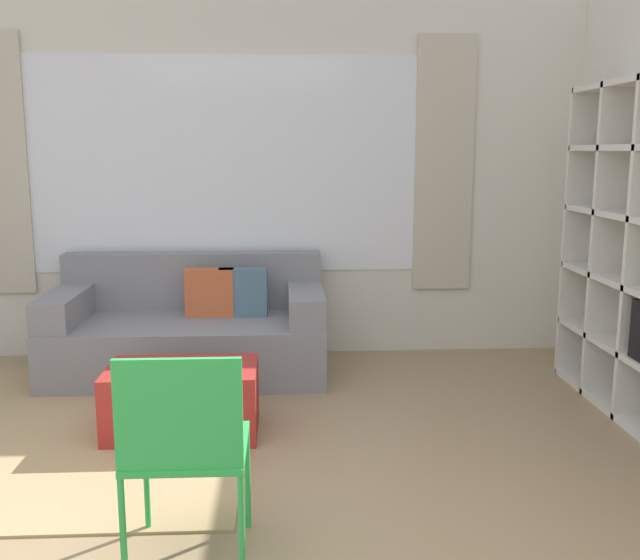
% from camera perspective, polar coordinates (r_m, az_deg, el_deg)
% --- Properties ---
extents(wall_back, '(6.59, 0.11, 2.70)m').
position_cam_1_polar(wall_back, '(5.46, -7.61, 8.13)').
color(wall_back, silver).
rests_on(wall_back, ground_plane).
extents(area_rug, '(2.44, 2.29, 0.01)m').
position_cam_1_polar(area_rug, '(4.41, -22.17, -11.05)').
color(area_rug, tan).
rests_on(area_rug, ground_plane).
extents(couch_main, '(1.89, 0.94, 0.81)m').
position_cam_1_polar(couch_main, '(5.14, -10.33, -4.04)').
color(couch_main, gray).
rests_on(couch_main, ground_plane).
extents(ottoman, '(0.83, 0.50, 0.38)m').
position_cam_1_polar(ottoman, '(4.09, -10.91, -9.39)').
color(ottoman, '#A82823').
rests_on(ottoman, ground_plane).
extents(folding_chair, '(0.44, 0.46, 0.86)m').
position_cam_1_polar(folding_chair, '(2.70, -10.77, -12.51)').
color(folding_chair, green).
rests_on(folding_chair, ground_plane).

